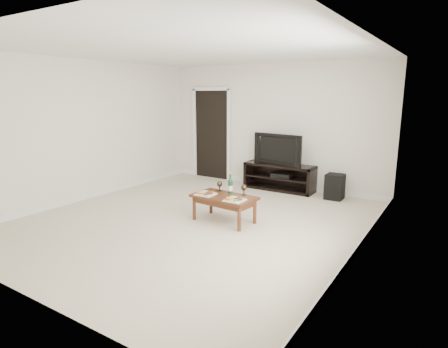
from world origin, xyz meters
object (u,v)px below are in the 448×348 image
media_console (279,177)px  coffee_table (224,209)px  subwoofer (335,187)px  television (280,149)px

media_console → coffee_table: bearing=-87.4°
media_console → coffee_table: media_console is taller
subwoofer → coffee_table: 2.48m
subwoofer → coffee_table: subwoofer is taller
coffee_table → subwoofer: bearing=64.2°
television → coffee_table: bearing=-79.0°
television → coffee_table: 2.40m
media_console → television: bearing=0.0°
subwoofer → coffee_table: bearing=-116.3°
media_console → television: (0.00, 0.00, 0.59)m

